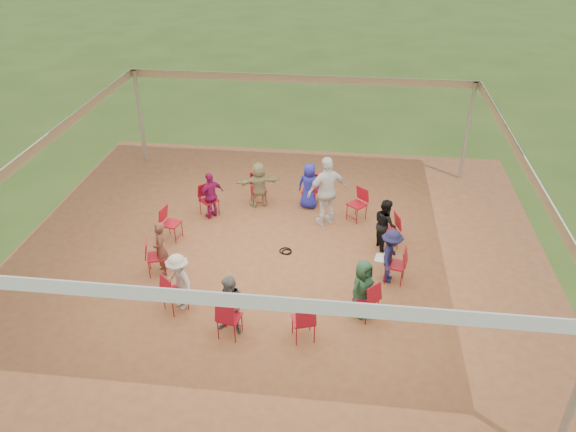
# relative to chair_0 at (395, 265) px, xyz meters

# --- Properties ---
(ground) EXTENTS (80.00, 80.00, 0.00)m
(ground) POSITION_rel_chair_0_xyz_m (-2.75, 0.56, -0.45)
(ground) COLOR #345119
(ground) RESTS_ON ground
(dirt_patch) EXTENTS (13.00, 13.00, 0.00)m
(dirt_patch) POSITION_rel_chair_0_xyz_m (-2.75, 0.56, -0.44)
(dirt_patch) COLOR brown
(dirt_patch) RESTS_ON ground
(tent) EXTENTS (10.33, 10.33, 3.00)m
(tent) POSITION_rel_chair_0_xyz_m (-2.75, 0.56, 1.92)
(tent) COLOR #B2B2B7
(tent) RESTS_ON ground
(chair_0) EXTENTS (0.51, 0.50, 0.90)m
(chair_0) POSITION_rel_chair_0_xyz_m (0.00, 0.00, 0.00)
(chair_0) COLOR maroon
(chair_0) RESTS_ON ground
(chair_1) EXTENTS (0.55, 0.54, 0.90)m
(chair_1) POSITION_rel_chair_0_xyz_m (-0.09, 1.45, 0.00)
(chair_1) COLOR maroon
(chair_1) RESTS_ON ground
(chair_2) EXTENTS (0.61, 0.61, 0.90)m
(chair_2) POSITION_rel_chair_0_xyz_m (-0.89, 2.67, 0.00)
(chair_2) COLOR maroon
(chair_2) RESTS_ON ground
(chair_3) EXTENTS (0.50, 0.51, 0.90)m
(chair_3) POSITION_rel_chair_0_xyz_m (-2.19, 3.31, 0.00)
(chair_3) COLOR maroon
(chair_3) RESTS_ON ground
(chair_4) EXTENTS (0.54, 0.55, 0.90)m
(chair_4) POSITION_rel_chair_0_xyz_m (-3.65, 3.23, 0.00)
(chair_4) COLOR maroon
(chair_4) RESTS_ON ground
(chair_5) EXTENTS (0.61, 0.61, 0.90)m
(chair_5) POSITION_rel_chair_0_xyz_m (-4.86, 2.42, 0.00)
(chair_5) COLOR maroon
(chair_5) RESTS_ON ground
(chair_6) EXTENTS (0.51, 0.50, 0.90)m
(chair_6) POSITION_rel_chair_0_xyz_m (-5.51, 1.12, 0.00)
(chair_6) COLOR maroon
(chair_6) RESTS_ON ground
(chair_7) EXTENTS (0.55, 0.54, 0.90)m
(chair_7) POSITION_rel_chair_0_xyz_m (-5.42, -0.33, 0.00)
(chair_7) COLOR maroon
(chair_7) RESTS_ON ground
(chair_8) EXTENTS (0.61, 0.61, 0.90)m
(chair_8) POSITION_rel_chair_0_xyz_m (-4.62, -1.54, 0.00)
(chair_8) COLOR maroon
(chair_8) RESTS_ON ground
(chair_9) EXTENTS (0.50, 0.51, 0.90)m
(chair_9) POSITION_rel_chair_0_xyz_m (-3.31, -2.19, 0.00)
(chair_9) COLOR maroon
(chair_9) RESTS_ON ground
(chair_10) EXTENTS (0.54, 0.55, 0.90)m
(chair_10) POSITION_rel_chair_0_xyz_m (-1.86, -2.10, 0.00)
(chair_10) COLOR maroon
(chair_10) RESTS_ON ground
(chair_11) EXTENTS (0.61, 0.61, 0.90)m
(chair_11) POSITION_rel_chair_0_xyz_m (-0.65, -1.30, 0.00)
(chair_11) COLOR maroon
(chair_11) RESTS_ON ground
(person_seated_0) EXTENTS (0.58, 0.92, 1.31)m
(person_seated_0) POSITION_rel_chair_0_xyz_m (-0.12, 0.02, 0.21)
(person_seated_0) COLOR #191A3C
(person_seated_0) RESTS_ON ground
(person_seated_1) EXTENTS (0.55, 0.72, 1.31)m
(person_seated_1) POSITION_rel_chair_0_xyz_m (-0.20, 1.41, 0.21)
(person_seated_1) COLOR black
(person_seated_1) RESTS_ON ground
(person_seated_2) EXTENTS (0.70, 0.48, 1.31)m
(person_seated_2) POSITION_rel_chair_0_xyz_m (-2.22, 3.20, 0.21)
(person_seated_2) COLOR #21249C
(person_seated_2) RESTS_ON ground
(person_seated_3) EXTENTS (1.30, 0.82, 1.31)m
(person_seated_3) POSITION_rel_chair_0_xyz_m (-3.61, 3.11, 0.21)
(person_seated_3) COLOR tan
(person_seated_3) RESTS_ON ground
(person_seated_4) EXTENTS (0.81, 0.84, 1.31)m
(person_seated_4) POSITION_rel_chair_0_xyz_m (-4.77, 2.34, 0.21)
(person_seated_4) COLOR #8E1452
(person_seated_4) RESTS_ON ground
(person_seated_5) EXTENTS (0.45, 0.55, 1.31)m
(person_seated_5) POSITION_rel_chair_0_xyz_m (-5.31, -0.29, 0.21)
(person_seated_5) COLOR brown
(person_seated_5) RESTS_ON ground
(person_seated_6) EXTENTS (0.91, 0.88, 1.31)m
(person_seated_6) POSITION_rel_chair_0_xyz_m (-4.54, -1.45, 0.21)
(person_seated_6) COLOR #B4AF9D
(person_seated_6) RESTS_ON ground
(person_seated_7) EXTENTS (0.70, 0.49, 1.31)m
(person_seated_7) POSITION_rel_chair_0_xyz_m (-3.29, -2.08, 0.21)
(person_seated_7) COLOR slate
(person_seated_7) RESTS_ON ground
(person_seated_8) EXTENTS (0.69, 0.72, 1.31)m
(person_seated_8) POSITION_rel_chair_0_xyz_m (-0.74, -1.22, 0.21)
(person_seated_8) COLOR #20462C
(person_seated_8) RESTS_ON ground
(standing_person) EXTENTS (1.26, 1.06, 1.91)m
(standing_person) POSITION_rel_chair_0_xyz_m (-1.69, 2.37, 0.51)
(standing_person) COLOR silver
(standing_person) RESTS_ON ground
(cable_coil) EXTENTS (0.34, 0.34, 0.03)m
(cable_coil) POSITION_rel_chair_0_xyz_m (-2.58, 0.88, -0.43)
(cable_coil) COLOR black
(cable_coil) RESTS_ON ground
(laptop) EXTENTS (0.34, 0.40, 0.24)m
(laptop) POSITION_rel_chair_0_xyz_m (-0.27, 0.06, 0.18)
(laptop) COLOR #B7B7BC
(laptop) RESTS_ON ground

